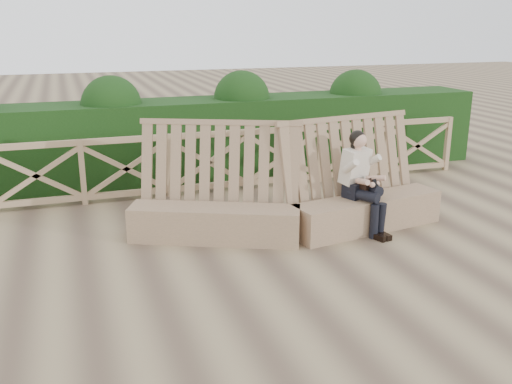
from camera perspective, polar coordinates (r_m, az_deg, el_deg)
name	(u,v)px	position (r m, az deg, el deg)	size (l,w,h in m)	color
ground	(279,269)	(7.11, 2.29, -7.72)	(60.00, 60.00, 0.00)	brown
bench	(292,206)	(8.18, 3.61, -1.36)	(4.61, 1.67, 1.62)	#7E6348
woman	(361,178)	(8.29, 10.48, 1.40)	(0.54, 0.91, 1.46)	black
guardrail	(208,162)	(10.11, -4.78, 2.99)	(10.10, 0.09, 1.10)	#9C7D5B
hedge	(193,139)	(11.21, -6.31, 5.33)	(12.00, 1.20, 1.50)	black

